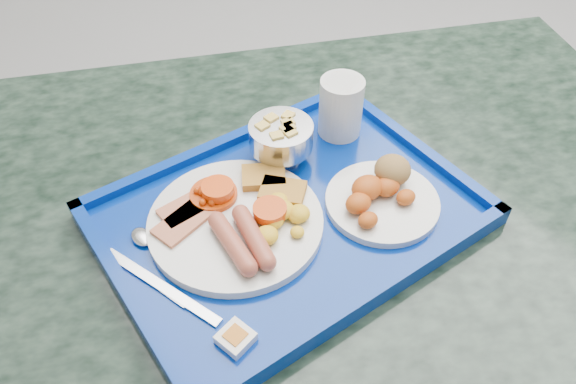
% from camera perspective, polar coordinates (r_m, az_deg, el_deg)
% --- Properties ---
extents(floor, '(6.00, 6.00, 0.00)m').
position_cam_1_polar(floor, '(2.19, 13.77, 3.41)').
color(floor, gray).
rests_on(floor, ground).
extents(table, '(1.57, 1.35, 0.83)m').
position_cam_1_polar(table, '(0.98, -0.57, -10.49)').
color(table, gray).
rests_on(table, floor).
extents(tray, '(0.51, 0.38, 0.03)m').
position_cam_1_polar(tray, '(0.79, -0.00, -2.36)').
color(tray, navy).
rests_on(tray, table).
extents(main_plate, '(0.24, 0.24, 0.04)m').
position_cam_1_polar(main_plate, '(0.77, -4.81, -2.66)').
color(main_plate, silver).
rests_on(main_plate, tray).
extents(bread_plate, '(0.16, 0.16, 0.05)m').
position_cam_1_polar(bread_plate, '(0.80, 9.52, -0.13)').
color(bread_plate, silver).
rests_on(bread_plate, tray).
extents(fruit_bowl, '(0.10, 0.10, 0.07)m').
position_cam_1_polar(fruit_bowl, '(0.84, -0.71, 5.64)').
color(fruit_bowl, '#AAAAAD').
rests_on(fruit_bowl, tray).
extents(juice_cup, '(0.07, 0.07, 0.10)m').
position_cam_1_polar(juice_cup, '(0.89, 5.40, 8.75)').
color(juice_cup, silver).
rests_on(juice_cup, tray).
extents(spoon, '(0.06, 0.15, 0.01)m').
position_cam_1_polar(spoon, '(0.76, -14.38, -5.62)').
color(spoon, '#AAAAAD').
rests_on(spoon, tray).
extents(knife, '(0.07, 0.18, 0.00)m').
position_cam_1_polar(knife, '(0.72, -12.80, -9.29)').
color(knife, '#AAAAAD').
rests_on(knife, tray).
extents(jam_packet, '(0.04, 0.04, 0.01)m').
position_cam_1_polar(jam_packet, '(0.67, -5.34, -14.54)').
color(jam_packet, white).
rests_on(jam_packet, tray).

